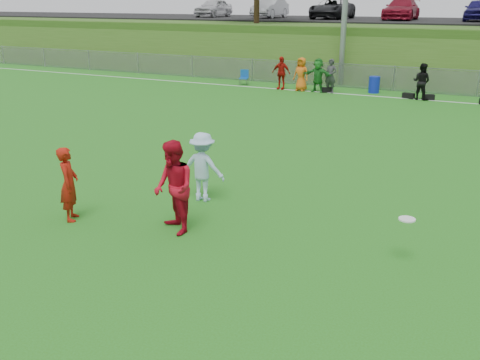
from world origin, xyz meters
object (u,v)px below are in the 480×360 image
Objects in this scene: player_red_left at (69,184)px; player_red_center at (174,188)px; player_blue at (203,167)px; recycling_bin at (374,85)px; frisbee at (407,219)px.

player_red_center is (2.36, 0.41, 0.15)m from player_red_left.
player_red_left is 0.84× the size of player_red_center.
player_blue is at bearing -73.11° from player_red_left.
player_red_left is 1.96× the size of recycling_bin.
player_red_left reaches higher than recycling_bin.
recycling_bin is (-0.16, 18.87, -0.54)m from player_red_center.
player_red_center is 18.88m from recycling_bin.
player_red_left reaches higher than frisbee.
recycling_bin is (0.23, 17.04, -0.41)m from player_blue.
player_red_center is 2.33× the size of recycling_bin.
frisbee is at bearing 163.14° from player_blue.
frisbee is at bearing -113.05° from player_red_left.
recycling_bin is (2.20, 19.28, -0.39)m from player_red_left.
player_blue reaches higher than recycling_bin.
frisbee is at bearing 45.85° from player_red_center.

